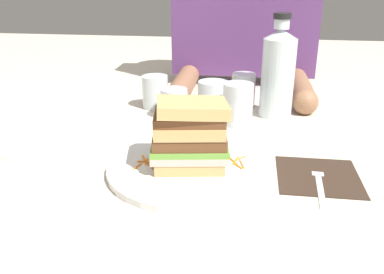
# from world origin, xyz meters

# --- Properties ---
(ground_plane) EXTENTS (3.00, 3.00, 0.00)m
(ground_plane) POSITION_xyz_m (0.00, 0.00, 0.00)
(ground_plane) COLOR beige
(main_plate) EXTENTS (0.29, 0.29, 0.01)m
(main_plate) POSITION_xyz_m (-0.02, 0.00, 0.01)
(main_plate) COLOR white
(main_plate) RESTS_ON ground_plane
(sandwich) EXTENTS (0.14, 0.12, 0.12)m
(sandwich) POSITION_xyz_m (-0.02, 0.00, 0.07)
(sandwich) COLOR tan
(sandwich) RESTS_ON main_plate
(carrot_shred_0) EXTENTS (0.02, 0.02, 0.00)m
(carrot_shred_0) POSITION_xyz_m (-0.10, 0.01, 0.01)
(carrot_shred_0) COLOR orange
(carrot_shred_0) RESTS_ON main_plate
(carrot_shred_1) EXTENTS (0.01, 0.03, 0.00)m
(carrot_shred_1) POSITION_xyz_m (-0.11, -0.02, 0.01)
(carrot_shred_1) COLOR orange
(carrot_shred_1) RESTS_ON main_plate
(carrot_shred_2) EXTENTS (0.01, 0.03, 0.00)m
(carrot_shred_2) POSITION_xyz_m (-0.08, -0.01, 0.01)
(carrot_shred_2) COLOR orange
(carrot_shred_2) RESTS_ON main_plate
(carrot_shred_3) EXTENTS (0.02, 0.00, 0.00)m
(carrot_shred_3) POSITION_xyz_m (-0.10, 0.00, 0.01)
(carrot_shred_3) COLOR orange
(carrot_shred_3) RESTS_ON main_plate
(carrot_shred_4) EXTENTS (0.01, 0.03, 0.00)m
(carrot_shred_4) POSITION_xyz_m (-0.09, 0.00, 0.01)
(carrot_shred_4) COLOR orange
(carrot_shred_4) RESTS_ON main_plate
(carrot_shred_5) EXTENTS (0.01, 0.02, 0.00)m
(carrot_shred_5) POSITION_xyz_m (-0.10, -0.00, 0.01)
(carrot_shred_5) COLOR orange
(carrot_shred_5) RESTS_ON main_plate
(carrot_shred_6) EXTENTS (0.02, 0.03, 0.00)m
(carrot_shred_6) POSITION_xyz_m (0.06, 0.02, 0.01)
(carrot_shred_6) COLOR orange
(carrot_shred_6) RESTS_ON main_plate
(carrot_shred_7) EXTENTS (0.02, 0.02, 0.00)m
(carrot_shred_7) POSITION_xyz_m (0.07, 0.01, 0.01)
(carrot_shred_7) COLOR orange
(carrot_shred_7) RESTS_ON main_plate
(carrot_shred_8) EXTENTS (0.02, 0.03, 0.00)m
(carrot_shred_8) POSITION_xyz_m (0.07, 0.03, 0.01)
(carrot_shred_8) COLOR orange
(carrot_shred_8) RESTS_ON main_plate
(carrot_shred_9) EXTENTS (0.01, 0.03, 0.00)m
(carrot_shred_9) POSITION_xyz_m (0.07, 0.01, 0.01)
(carrot_shred_9) COLOR orange
(carrot_shred_9) RESTS_ON main_plate
(carrot_shred_10) EXTENTS (0.01, 0.03, 0.00)m
(carrot_shred_10) POSITION_xyz_m (0.06, 0.03, 0.01)
(carrot_shred_10) COLOR orange
(carrot_shred_10) RESTS_ON main_plate
(napkin_dark) EXTENTS (0.14, 0.15, 0.00)m
(napkin_dark) POSITION_xyz_m (0.20, 0.01, 0.00)
(napkin_dark) COLOR #38281E
(napkin_dark) RESTS_ON ground_plane
(fork) EXTENTS (0.03, 0.17, 0.00)m
(fork) POSITION_xyz_m (0.20, -0.01, 0.00)
(fork) COLOR silver
(fork) RESTS_ON napkin_dark
(knife) EXTENTS (0.03, 0.20, 0.00)m
(knife) POSITION_xyz_m (-0.20, -0.00, 0.00)
(knife) COLOR silver
(knife) RESTS_ON ground_plane
(juice_glass) EXTENTS (0.07, 0.07, 0.10)m
(juice_glass) POSITION_xyz_m (0.06, 0.25, 0.04)
(juice_glass) COLOR white
(juice_glass) RESTS_ON ground_plane
(water_bottle) EXTENTS (0.08, 0.08, 0.24)m
(water_bottle) POSITION_xyz_m (0.15, 0.32, 0.11)
(water_bottle) COLOR silver
(water_bottle) RESTS_ON ground_plane
(empty_tumbler_0) EXTENTS (0.07, 0.07, 0.08)m
(empty_tumbler_0) POSITION_xyz_m (-0.15, 0.35, 0.04)
(empty_tumbler_0) COLOR silver
(empty_tumbler_0) RESTS_ON ground_plane
(empty_tumbler_1) EXTENTS (0.07, 0.07, 0.08)m
(empty_tumbler_1) POSITION_xyz_m (-0.01, 0.33, 0.04)
(empty_tumbler_1) COLOR silver
(empty_tumbler_1) RESTS_ON ground_plane
(empty_tumbler_2) EXTENTS (0.06, 0.06, 0.07)m
(empty_tumbler_2) POSITION_xyz_m (-0.09, 0.27, 0.04)
(empty_tumbler_2) COLOR silver
(empty_tumbler_2) RESTS_ON ground_plane
(empty_tumbler_3) EXTENTS (0.06, 0.06, 0.09)m
(empty_tumbler_3) POSITION_xyz_m (0.07, 0.38, 0.04)
(empty_tumbler_3) COLOR silver
(empty_tumbler_3) RESTS_ON ground_plane
(side_plate) EXTENTS (0.21, 0.21, 0.01)m
(side_plate) POSITION_xyz_m (-0.34, 0.09, 0.01)
(side_plate) COLOR white
(side_plate) RESTS_ON ground_plane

